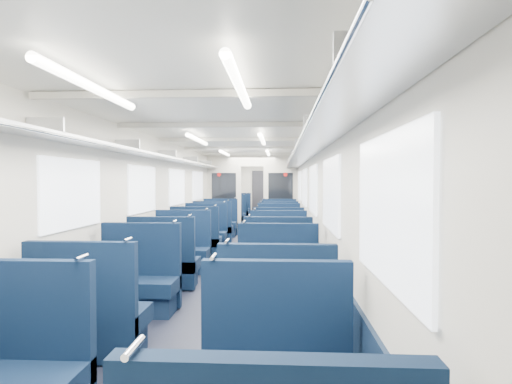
# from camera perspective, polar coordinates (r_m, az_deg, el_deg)

# --- Properties ---
(floor) EXTENTS (2.80, 18.00, 0.01)m
(floor) POSITION_cam_1_polar(r_m,az_deg,el_deg) (9.76, -1.80, -7.65)
(floor) COLOR black
(floor) RESTS_ON ground
(ceiling) EXTENTS (2.80, 18.00, 0.01)m
(ceiling) POSITION_cam_1_polar(r_m,az_deg,el_deg) (9.67, -1.81, 6.23)
(ceiling) COLOR silver
(ceiling) RESTS_ON wall_left
(wall_left) EXTENTS (0.02, 18.00, 2.35)m
(wall_left) POSITION_cam_1_polar(r_m,az_deg,el_deg) (9.87, -9.93, -0.71)
(wall_left) COLOR beige
(wall_left) RESTS_ON floor
(dado_left) EXTENTS (0.03, 17.90, 0.70)m
(dado_left) POSITION_cam_1_polar(r_m,az_deg,el_deg) (9.93, -9.83, -5.47)
(dado_left) COLOR black
(dado_left) RESTS_ON floor
(wall_right) EXTENTS (0.02, 18.00, 2.35)m
(wall_right) POSITION_cam_1_polar(r_m,az_deg,el_deg) (9.62, 6.52, -0.76)
(wall_right) COLOR beige
(wall_right) RESTS_ON floor
(dado_right) EXTENTS (0.03, 17.90, 0.70)m
(dado_right) POSITION_cam_1_polar(r_m,az_deg,el_deg) (9.69, 6.42, -5.63)
(dado_right) COLOR black
(dado_right) RESTS_ON floor
(wall_far) EXTENTS (2.80, 0.02, 2.35)m
(wall_far) POSITION_cam_1_polar(r_m,az_deg,el_deg) (18.62, 0.63, 0.37)
(wall_far) COLOR beige
(wall_far) RESTS_ON floor
(luggage_rack_left) EXTENTS (0.36, 17.40, 0.18)m
(luggage_rack_left) POSITION_cam_1_polar(r_m,az_deg,el_deg) (9.83, -8.89, 3.94)
(luggage_rack_left) COLOR #B2B5BA
(luggage_rack_left) RESTS_ON wall_left
(luggage_rack_right) EXTENTS (0.36, 17.40, 0.18)m
(luggage_rack_right) POSITION_cam_1_polar(r_m,az_deg,el_deg) (9.62, 5.42, 4.00)
(luggage_rack_right) COLOR #B2B5BA
(luggage_rack_right) RESTS_ON wall_right
(windows) EXTENTS (2.78, 15.60, 0.75)m
(windows) POSITION_cam_1_polar(r_m,az_deg,el_deg) (9.18, -2.06, 0.67)
(windows) COLOR white
(windows) RESTS_ON wall_left
(ceiling_fittings) EXTENTS (2.70, 16.06, 0.11)m
(ceiling_fittings) POSITION_cam_1_polar(r_m,az_deg,el_deg) (9.41, -1.95, 5.99)
(ceiling_fittings) COLOR beige
(ceiling_fittings) RESTS_ON ceiling
(end_door) EXTENTS (0.75, 0.06, 2.00)m
(end_door) POSITION_cam_1_polar(r_m,az_deg,el_deg) (18.57, 0.63, -0.17)
(end_door) COLOR black
(end_door) RESTS_ON floor
(bulkhead) EXTENTS (2.80, 0.10, 2.35)m
(bulkhead) POSITION_cam_1_polar(r_m,az_deg,el_deg) (12.94, -0.52, 0.10)
(bulkhead) COLOR beige
(bulkhead) RESTS_ON floor
(seat_2) EXTENTS (0.97, 0.53, 1.08)m
(seat_2) POSITION_cam_1_polar(r_m,az_deg,el_deg) (3.23, -30.63, -21.04)
(seat_2) COLOR #0B1C35
(seat_2) RESTS_ON floor
(seat_3) EXTENTS (0.97, 0.53, 1.08)m
(seat_3) POSITION_cam_1_polar(r_m,az_deg,el_deg) (2.83, 2.76, -24.22)
(seat_3) COLOR #0B1C35
(seat_3) RESTS_ON floor
(seat_4) EXTENTS (0.97, 0.53, 1.08)m
(seat_4) POSITION_cam_1_polar(r_m,az_deg,el_deg) (4.12, -21.87, -15.93)
(seat_4) COLOR #0B1C35
(seat_4) RESTS_ON floor
(seat_5) EXTENTS (0.97, 0.53, 1.08)m
(seat_5) POSITION_cam_1_polar(r_m,az_deg,el_deg) (3.72, 2.90, -17.74)
(seat_5) COLOR #0B1C35
(seat_5) RESTS_ON floor
(seat_6) EXTENTS (0.97, 0.53, 1.08)m
(seat_6) POSITION_cam_1_polar(r_m,az_deg,el_deg) (5.28, -15.75, -11.97)
(seat_6) COLOR #0B1C35
(seat_6) RESTS_ON floor
(seat_7) EXTENTS (0.97, 0.53, 1.08)m
(seat_7) POSITION_cam_1_polar(r_m,az_deg,el_deg) (5.04, 3.00, -12.56)
(seat_7) COLOR #0B1C35
(seat_7) RESTS_ON floor
(seat_8) EXTENTS (0.97, 0.53, 1.08)m
(seat_8) POSITION_cam_1_polar(r_m,az_deg,el_deg) (6.31, -12.43, -9.71)
(seat_8) COLOR #0B1C35
(seat_8) RESTS_ON floor
(seat_9) EXTENTS (0.97, 0.53, 1.08)m
(seat_9) POSITION_cam_1_polar(r_m,az_deg,el_deg) (6.17, 3.04, -9.94)
(seat_9) COLOR #0B1C35
(seat_9) RESTS_ON floor
(seat_10) EXTENTS (0.97, 0.53, 1.08)m
(seat_10) POSITION_cam_1_polar(r_m,az_deg,el_deg) (7.37, -10.07, -8.07)
(seat_10) COLOR #0B1C35
(seat_10) RESTS_ON floor
(seat_11) EXTENTS (0.97, 0.53, 1.08)m
(seat_11) POSITION_cam_1_polar(r_m,az_deg,el_deg) (7.16, 3.07, -8.34)
(seat_11) COLOR #0B1C35
(seat_11) RESTS_ON floor
(seat_12) EXTENTS (0.97, 0.53, 1.08)m
(seat_12) POSITION_cam_1_polar(r_m,az_deg,el_deg) (8.56, -8.16, -6.72)
(seat_12) COLOR #0B1C35
(seat_12) RESTS_ON floor
(seat_13) EXTENTS (0.97, 0.53, 1.08)m
(seat_13) POSITION_cam_1_polar(r_m,az_deg,el_deg) (8.23, 3.10, -7.04)
(seat_13) COLOR #0B1C35
(seat_13) RESTS_ON floor
(seat_14) EXTENTS (0.97, 0.53, 1.08)m
(seat_14) POSITION_cam_1_polar(r_m,az_deg,el_deg) (9.60, -6.90, -5.82)
(seat_14) COLOR #0B1C35
(seat_14) RESTS_ON floor
(seat_15) EXTENTS (0.97, 0.53, 1.08)m
(seat_15) POSITION_cam_1_polar(r_m,az_deg,el_deg) (9.46, 3.12, -5.91)
(seat_15) COLOR #0B1C35
(seat_15) RESTS_ON floor
(seat_16) EXTENTS (0.97, 0.53, 1.08)m
(seat_16) POSITION_cam_1_polar(r_m,az_deg,el_deg) (10.67, -5.86, -5.07)
(seat_16) COLOR #0B1C35
(seat_16) RESTS_ON floor
(seat_17) EXTENTS (0.97, 0.53, 1.08)m
(seat_17) POSITION_cam_1_polar(r_m,az_deg,el_deg) (10.62, 3.13, -5.09)
(seat_17) COLOR #0B1C35
(seat_17) RESTS_ON floor
(seat_18) EXTENTS (0.97, 0.53, 1.08)m
(seat_18) POSITION_cam_1_polar(r_m,az_deg,el_deg) (11.83, -4.95, -4.41)
(seat_18) COLOR #0B1C35
(seat_18) RESTS_ON floor
(seat_19) EXTENTS (0.97, 0.53, 1.08)m
(seat_19) POSITION_cam_1_polar(r_m,az_deg,el_deg) (11.64, 3.14, -4.51)
(seat_19) COLOR #0B1C35
(seat_19) RESTS_ON floor
(seat_20) EXTENTS (0.97, 0.53, 1.08)m
(seat_20) POSITION_cam_1_polar(r_m,az_deg,el_deg) (13.81, -3.75, -3.55)
(seat_20) COLOR #0B1C35
(seat_20) RESTS_ON floor
(seat_21) EXTENTS (0.97, 0.53, 1.08)m
(seat_21) POSITION_cam_1_polar(r_m,az_deg,el_deg) (13.69, 3.16, -3.60)
(seat_21) COLOR #0B1C35
(seat_21) RESTS_ON floor
(seat_22) EXTENTS (0.97, 0.53, 1.08)m
(seat_22) POSITION_cam_1_polar(r_m,az_deg,el_deg) (14.91, -3.23, -3.17)
(seat_22) COLOR #0B1C35
(seat_22) RESTS_ON floor
(seat_23) EXTENTS (0.97, 0.53, 1.08)m
(seat_23) POSITION_cam_1_polar(r_m,az_deg,el_deg) (14.86, 3.17, -3.19)
(seat_23) COLOR #0B1C35
(seat_23) RESTS_ON floor
(seat_24) EXTENTS (0.97, 0.53, 1.08)m
(seat_24) POSITION_cam_1_polar(r_m,az_deg,el_deg) (16.09, -2.76, -2.83)
(seat_24) COLOR #0B1C35
(seat_24) RESTS_ON floor
(seat_25) EXTENTS (0.97, 0.53, 1.08)m
(seat_25) POSITION_cam_1_polar(r_m,az_deg,el_deg) (16.06, 3.17, -2.83)
(seat_25) COLOR #0B1C35
(seat_25) RESTS_ON floor
(seat_26) EXTENTS (0.97, 0.53, 1.08)m
(seat_26) POSITION_cam_1_polar(r_m,az_deg,el_deg) (17.21, -2.36, -2.54)
(seat_26) COLOR #0B1C35
(seat_26) RESTS_ON floor
(seat_27) EXTENTS (0.97, 0.53, 1.08)m
(seat_27) POSITION_cam_1_polar(r_m,az_deg,el_deg) (17.11, 3.18, -2.56)
(seat_27) COLOR #0B1C35
(seat_27) RESTS_ON floor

